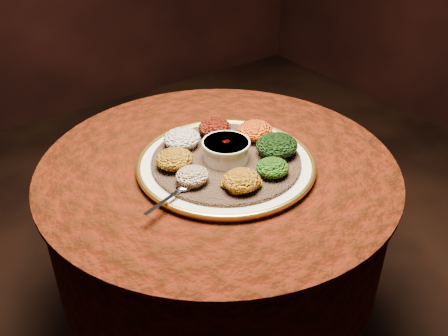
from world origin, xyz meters
TOP-DOWN VIEW (x-y plane):
  - table at (0.00, 0.00)m, footprint 0.96×0.96m
  - platter at (0.00, -0.03)m, footprint 0.49×0.49m
  - injera at (0.00, -0.03)m, footprint 0.41×0.41m
  - stew_bowl at (0.00, -0.03)m, footprint 0.12×0.12m
  - spoon at (-0.16, -0.08)m, footprint 0.16×0.06m
  - portion_ayib at (-0.05, 0.09)m, footprint 0.10×0.10m
  - portion_kitfo at (0.05, 0.09)m, footprint 0.09×0.09m
  - portion_tikil at (0.13, 0.01)m, footprint 0.10×0.10m
  - portion_gomen at (0.13, -0.09)m, footprint 0.11×0.11m
  - portion_mixveg at (0.05, -0.16)m, footprint 0.08×0.08m
  - portion_kik at (-0.04, -0.16)m, footprint 0.09×0.09m
  - portion_timatim at (-0.12, -0.07)m, footprint 0.08×0.08m
  - portion_shiro at (-0.12, 0.02)m, footprint 0.10×0.09m

SIDE VIEW (x-z plane):
  - table at x=0.00m, z-range 0.19..0.92m
  - platter at x=0.00m, z-range 0.73..0.76m
  - injera at x=0.00m, z-range 0.75..0.76m
  - spoon at x=-0.16m, z-range 0.76..0.77m
  - portion_timatim at x=-0.12m, z-range 0.76..0.80m
  - portion_mixveg at x=0.05m, z-range 0.76..0.80m
  - portion_kitfo at x=0.05m, z-range 0.76..0.81m
  - portion_kik at x=-0.04m, z-range 0.76..0.81m
  - portion_shiro at x=-0.12m, z-range 0.76..0.81m
  - portion_tikil at x=0.13m, z-range 0.76..0.81m
  - portion_ayib at x=-0.05m, z-range 0.76..0.81m
  - portion_gomen at x=0.13m, z-range 0.76..0.82m
  - stew_bowl at x=0.00m, z-range 0.77..0.82m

